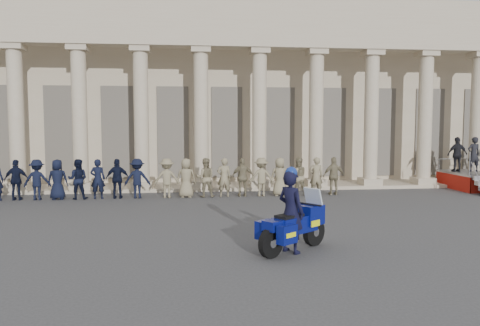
% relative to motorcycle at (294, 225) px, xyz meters
% --- Properties ---
extents(ground, '(90.00, 90.00, 0.00)m').
position_rel_motorcycle_xyz_m(ground, '(-0.53, 2.38, -0.61)').
color(ground, '#39393B').
rests_on(ground, ground).
extents(building, '(40.00, 12.50, 9.00)m').
position_rel_motorcycle_xyz_m(building, '(-0.53, 17.12, 3.91)').
color(building, tan).
rests_on(building, ground).
extents(officer_rank, '(18.00, 0.60, 1.58)m').
position_rel_motorcycle_xyz_m(officer_rank, '(-5.01, 8.42, 0.18)').
color(officer_rank, black).
rests_on(officer_rank, ground).
extents(motorcycle, '(1.85, 1.58, 1.41)m').
position_rel_motorcycle_xyz_m(motorcycle, '(0.00, 0.00, 0.00)').
color(motorcycle, black).
rests_on(motorcycle, ground).
extents(rider, '(0.77, 0.82, 1.97)m').
position_rel_motorcycle_xyz_m(rider, '(-0.10, -0.08, 0.36)').
color(rider, black).
rests_on(rider, ground).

